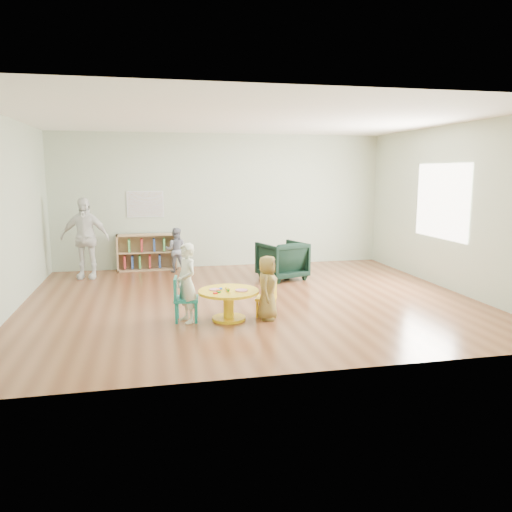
{
  "coord_description": "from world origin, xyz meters",
  "views": [
    {
      "loc": [
        -1.54,
        -7.57,
        2.01
      ],
      "look_at": [
        0.03,
        -0.3,
        0.75
      ],
      "focal_mm": 35.0,
      "sensor_mm": 36.0,
      "label": 1
    }
  ],
  "objects_px": {
    "activity_table": "(229,299)",
    "bookshelf": "(146,252)",
    "kid_chair_right": "(269,297)",
    "toddler": "(176,250)",
    "adult_caretaker": "(85,238)",
    "kid_chair_left": "(183,298)",
    "armchair": "(282,260)",
    "child_right": "(267,288)",
    "child_left": "(187,283)"
  },
  "relations": [
    {
      "from": "kid_chair_left",
      "to": "kid_chair_right",
      "type": "height_order",
      "value": "kid_chair_left"
    },
    {
      "from": "kid_chair_right",
      "to": "armchair",
      "type": "relative_size",
      "value": 0.64
    },
    {
      "from": "activity_table",
      "to": "child_left",
      "type": "height_order",
      "value": "child_left"
    },
    {
      "from": "bookshelf",
      "to": "armchair",
      "type": "relative_size",
      "value": 1.53
    },
    {
      "from": "child_right",
      "to": "adult_caretaker",
      "type": "bearing_deg",
      "value": 64.05
    },
    {
      "from": "activity_table",
      "to": "toddler",
      "type": "height_order",
      "value": "toddler"
    },
    {
      "from": "child_left",
      "to": "toddler",
      "type": "distance_m",
      "value": 3.48
    },
    {
      "from": "child_right",
      "to": "toddler",
      "type": "xyz_separation_m",
      "value": [
        -1.04,
        3.59,
        0.01
      ]
    },
    {
      "from": "kid_chair_left",
      "to": "bookshelf",
      "type": "height_order",
      "value": "bookshelf"
    },
    {
      "from": "activity_table",
      "to": "armchair",
      "type": "relative_size",
      "value": 1.06
    },
    {
      "from": "kid_chair_right",
      "to": "bookshelf",
      "type": "xyz_separation_m",
      "value": [
        -1.68,
        3.82,
        0.09
      ]
    },
    {
      "from": "bookshelf",
      "to": "toddler",
      "type": "distance_m",
      "value": 0.7
    },
    {
      "from": "bookshelf",
      "to": "child_left",
      "type": "relative_size",
      "value": 1.11
    },
    {
      "from": "activity_table",
      "to": "armchair",
      "type": "distance_m",
      "value": 2.79
    },
    {
      "from": "kid_chair_right",
      "to": "kid_chair_left",
      "type": "bearing_deg",
      "value": 111.76
    },
    {
      "from": "kid_chair_left",
      "to": "bookshelf",
      "type": "bearing_deg",
      "value": -166.09
    },
    {
      "from": "toddler",
      "to": "kid_chair_right",
      "type": "bearing_deg",
      "value": 119.51
    },
    {
      "from": "activity_table",
      "to": "kid_chair_right",
      "type": "height_order",
      "value": "kid_chair_right"
    },
    {
      "from": "kid_chair_left",
      "to": "child_left",
      "type": "relative_size",
      "value": 0.56
    },
    {
      "from": "armchair",
      "to": "toddler",
      "type": "xyz_separation_m",
      "value": [
        -1.92,
        1.1,
        0.09
      ]
    },
    {
      "from": "bookshelf",
      "to": "child_right",
      "type": "bearing_deg",
      "value": -67.62
    },
    {
      "from": "activity_table",
      "to": "bookshelf",
      "type": "height_order",
      "value": "bookshelf"
    },
    {
      "from": "kid_chair_right",
      "to": "bookshelf",
      "type": "bearing_deg",
      "value": 46.55
    },
    {
      "from": "armchair",
      "to": "child_left",
      "type": "relative_size",
      "value": 0.73
    },
    {
      "from": "child_left",
      "to": "adult_caretaker",
      "type": "relative_size",
      "value": 0.7
    },
    {
      "from": "kid_chair_left",
      "to": "armchair",
      "type": "relative_size",
      "value": 0.77
    },
    {
      "from": "activity_table",
      "to": "bookshelf",
      "type": "bearing_deg",
      "value": 105.9
    },
    {
      "from": "child_right",
      "to": "kid_chair_left",
      "type": "bearing_deg",
      "value": 106.75
    },
    {
      "from": "kid_chair_right",
      "to": "activity_table",
      "type": "bearing_deg",
      "value": 118.3
    },
    {
      "from": "toddler",
      "to": "adult_caretaker",
      "type": "height_order",
      "value": "adult_caretaker"
    },
    {
      "from": "kid_chair_left",
      "to": "adult_caretaker",
      "type": "xyz_separation_m",
      "value": [
        -1.61,
        3.2,
        0.45
      ]
    },
    {
      "from": "kid_chair_left",
      "to": "toddler",
      "type": "relative_size",
      "value": 0.67
    },
    {
      "from": "child_right",
      "to": "toddler",
      "type": "bearing_deg",
      "value": 40.85
    },
    {
      "from": "kid_chair_left",
      "to": "bookshelf",
      "type": "xyz_separation_m",
      "value": [
        -0.49,
        3.8,
        0.04
      ]
    },
    {
      "from": "activity_table",
      "to": "adult_caretaker",
      "type": "relative_size",
      "value": 0.54
    },
    {
      "from": "armchair",
      "to": "child_left",
      "type": "distance_m",
      "value": 3.1
    },
    {
      "from": "armchair",
      "to": "adult_caretaker",
      "type": "xyz_separation_m",
      "value": [
        -3.64,
        0.87,
        0.41
      ]
    },
    {
      "from": "kid_chair_left",
      "to": "child_left",
      "type": "bearing_deg",
      "value": 51.91
    },
    {
      "from": "bookshelf",
      "to": "adult_caretaker",
      "type": "relative_size",
      "value": 0.78
    },
    {
      "from": "toddler",
      "to": "armchair",
      "type": "bearing_deg",
      "value": 162.1
    },
    {
      "from": "activity_table",
      "to": "kid_chair_left",
      "type": "bearing_deg",
      "value": 172.86
    },
    {
      "from": "child_left",
      "to": "armchair",
      "type": "bearing_deg",
      "value": 120.63
    },
    {
      "from": "activity_table",
      "to": "kid_chair_right",
      "type": "relative_size",
      "value": 1.64
    },
    {
      "from": "kid_chair_left",
      "to": "armchair",
      "type": "bearing_deg",
      "value": 145.6
    },
    {
      "from": "kid_chair_right",
      "to": "child_left",
      "type": "height_order",
      "value": "child_left"
    },
    {
      "from": "armchair",
      "to": "toddler",
      "type": "bearing_deg",
      "value": -47.9
    },
    {
      "from": "bookshelf",
      "to": "armchair",
      "type": "height_order",
      "value": "bookshelf"
    },
    {
      "from": "kid_chair_right",
      "to": "armchair",
      "type": "height_order",
      "value": "armchair"
    },
    {
      "from": "activity_table",
      "to": "armchair",
      "type": "height_order",
      "value": "armchair"
    },
    {
      "from": "activity_table",
      "to": "bookshelf",
      "type": "xyz_separation_m",
      "value": [
        -1.1,
        3.87,
        0.08
      ]
    }
  ]
}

